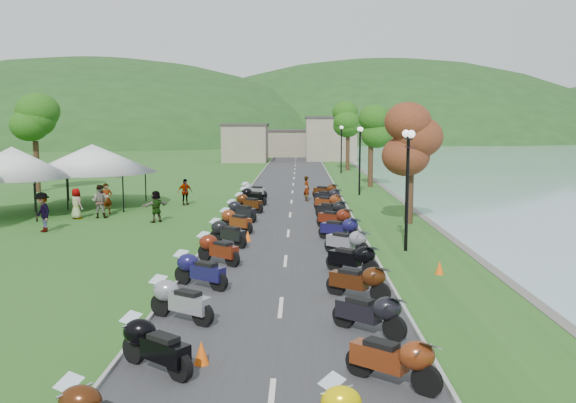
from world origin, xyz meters
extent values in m
cube|color=#37373A|center=(0.00, 40.00, 0.01)|extent=(7.00, 120.00, 0.02)
cube|color=gray|center=(-2.00, 85.00, 2.50)|extent=(18.00, 16.00, 5.00)
imported|color=slate|center=(-10.80, 28.18, 0.00)|extent=(0.83, 0.80, 1.84)
imported|color=slate|center=(-10.77, 26.79, 0.00)|extent=(0.93, 0.53, 1.90)
imported|color=slate|center=(-12.11, 22.27, 0.00)|extent=(1.26, 1.29, 1.97)
cone|color=#F2590C|center=(-1.63, 5.76, 0.28)|extent=(0.36, 0.36, 0.56)
camera|label=1|loc=(0.53, -7.14, 5.33)|focal=38.00mm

